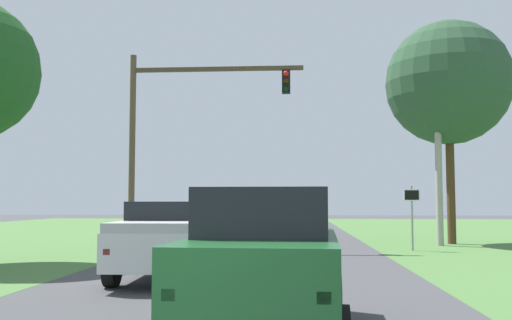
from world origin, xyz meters
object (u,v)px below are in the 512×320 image
object	(u,v)px
oak_tree_right	(448,83)
keep_moving_sign	(412,209)
pickup_truck_lead	(174,238)
utility_pole_right	(438,149)
red_suv_near	(267,260)
crossing_suv_far	(192,222)
traffic_light	(176,121)

from	to	relation	value
oak_tree_right	keep_moving_sign	bearing A→B (deg)	-124.16
pickup_truck_lead	utility_pole_right	world-z (taller)	utility_pole_right
utility_pole_right	red_suv_near	bearing A→B (deg)	-111.37
utility_pole_right	crossing_suv_far	bearing A→B (deg)	172.18
red_suv_near	keep_moving_sign	xyz separation A→B (m)	(4.76, 13.85, 0.50)
red_suv_near	traffic_light	bearing A→B (deg)	106.83
red_suv_near	oak_tree_right	world-z (taller)	oak_tree_right
red_suv_near	oak_tree_right	size ratio (longest dim) A/B	0.46
red_suv_near	traffic_light	world-z (taller)	traffic_light
crossing_suv_far	traffic_light	bearing A→B (deg)	-89.42
keep_moving_sign	oak_tree_right	world-z (taller)	oak_tree_right
crossing_suv_far	utility_pole_right	size ratio (longest dim) A/B	0.55
pickup_truck_lead	oak_tree_right	distance (m)	16.23
traffic_light	oak_tree_right	distance (m)	12.05
pickup_truck_lead	crossing_suv_far	world-z (taller)	pickup_truck_lead
utility_pole_right	keep_moving_sign	bearing A→B (deg)	-123.28
red_suv_near	oak_tree_right	xyz separation A→B (m)	(7.15, 17.37, 5.96)
keep_moving_sign	red_suv_near	bearing A→B (deg)	-108.97
red_suv_near	pickup_truck_lead	xyz separation A→B (m)	(-2.54, 5.85, -0.11)
red_suv_near	pickup_truck_lead	bearing A→B (deg)	113.44
traffic_light	crossing_suv_far	distance (m)	5.62
keep_moving_sign	crossing_suv_far	xyz separation A→B (m)	(-9.01, 3.96, -0.64)
utility_pole_right	traffic_light	bearing A→B (deg)	-167.12
crossing_suv_far	keep_moving_sign	bearing A→B (deg)	-23.70
red_suv_near	crossing_suv_far	distance (m)	18.31
oak_tree_right	pickup_truck_lead	bearing A→B (deg)	-130.05
red_suv_near	pickup_truck_lead	size ratio (longest dim) A/B	0.83
red_suv_near	utility_pole_right	size ratio (longest dim) A/B	0.56
pickup_truck_lead	utility_pole_right	size ratio (longest dim) A/B	0.67
oak_tree_right	utility_pole_right	xyz separation A→B (m)	(-0.75, -1.02, -2.99)
pickup_truck_lead	red_suv_near	bearing A→B (deg)	-66.56
keep_moving_sign	utility_pole_right	world-z (taller)	utility_pole_right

